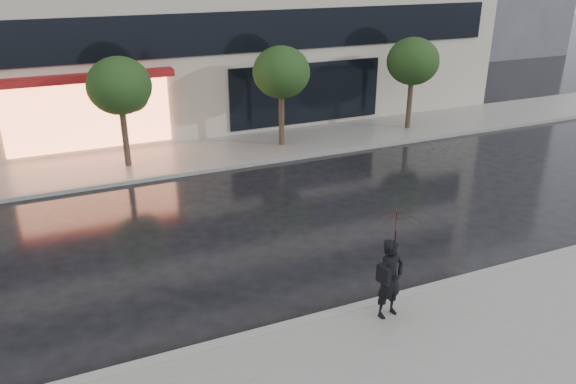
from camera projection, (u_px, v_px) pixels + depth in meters
ground at (331, 289)px, 12.92m from camera, size 120.00×120.00×0.00m
sidewalk_near at (415, 376)px, 10.15m from camera, size 60.00×4.50×0.12m
sidewalk_far at (207, 154)px, 21.55m from camera, size 60.00×3.50×0.12m
curb_near at (353, 310)px, 12.05m from camera, size 60.00×0.25×0.14m
curb_far at (221, 168)px, 20.07m from camera, size 60.00×0.25×0.14m
tree_mid_west at (121, 88)px, 19.17m from camera, size 2.20×2.20×3.99m
tree_mid_east at (282, 74)px, 21.38m from camera, size 2.20×2.20×3.99m
tree_far_east at (414, 63)px, 23.59m from camera, size 2.20×2.20×3.99m
pedestrian_with_umbrella at (394, 249)px, 11.22m from camera, size 1.08×1.09×2.40m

